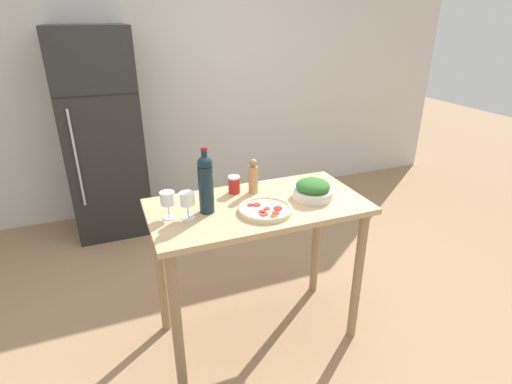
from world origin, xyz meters
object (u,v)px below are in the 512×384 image
(refrigerator, at_px, (103,135))
(wine_bottle, at_px, (206,183))
(salt_canister, at_px, (234,185))
(salad_bowl, at_px, (313,190))
(wine_glass_near, at_px, (187,200))
(wine_glass_far, at_px, (168,199))
(pepper_mill, at_px, (253,177))
(homemade_pizza, at_px, (266,209))

(refrigerator, relative_size, wine_bottle, 5.06)
(salt_canister, bearing_deg, refrigerator, 112.39)
(salad_bowl, xyz_separation_m, salt_canister, (-0.39, 0.24, 0.00))
(wine_glass_near, bearing_deg, salad_bowl, -1.44)
(wine_glass_near, relative_size, wine_glass_far, 1.00)
(pepper_mill, xyz_separation_m, salad_bowl, (0.29, -0.20, -0.05))
(wine_glass_near, xyz_separation_m, salt_canister, (0.33, 0.22, -0.05))
(wine_glass_near, height_order, salt_canister, wine_glass_near)
(wine_glass_near, distance_m, salad_bowl, 0.72)
(pepper_mill, bearing_deg, salt_canister, 159.89)
(wine_glass_far, distance_m, salad_bowl, 0.82)
(refrigerator, distance_m, wine_bottle, 1.89)
(refrigerator, distance_m, salad_bowl, 2.16)
(salt_canister, bearing_deg, homemade_pizza, -75.72)
(wine_bottle, xyz_separation_m, pepper_mill, (0.32, 0.15, -0.07))
(refrigerator, xyz_separation_m, wine_glass_far, (0.26, -1.82, 0.12))
(wine_bottle, distance_m, salad_bowl, 0.62)
(refrigerator, distance_m, salt_canister, 1.77)
(salt_canister, bearing_deg, salad_bowl, -31.05)
(salt_canister, bearing_deg, wine_bottle, -139.52)
(wine_glass_near, relative_size, pepper_mill, 0.69)
(salad_bowl, bearing_deg, salt_canister, 148.95)
(wine_bottle, bearing_deg, wine_glass_far, 178.01)
(refrigerator, height_order, salt_canister, refrigerator)
(refrigerator, height_order, wine_glass_far, refrigerator)
(wine_bottle, height_order, salt_canister, wine_bottle)
(pepper_mill, relative_size, salad_bowl, 0.91)
(salad_bowl, distance_m, salt_canister, 0.46)
(refrigerator, relative_size, salad_bowl, 7.92)
(refrigerator, xyz_separation_m, pepper_mill, (0.78, -1.68, 0.11))
(wine_glass_near, distance_m, homemade_pizza, 0.42)
(salad_bowl, bearing_deg, wine_bottle, 174.96)
(homemade_pizza, bearing_deg, refrigerator, 111.19)
(wine_bottle, relative_size, wine_glass_near, 2.47)
(pepper_mill, bearing_deg, wine_bottle, -155.72)
(wine_bottle, relative_size, pepper_mill, 1.72)
(wine_bottle, distance_m, wine_glass_near, 0.13)
(pepper_mill, distance_m, salt_canister, 0.12)
(wine_glass_far, bearing_deg, wine_glass_near, -24.96)
(salt_canister, bearing_deg, wine_glass_far, -157.08)
(refrigerator, bearing_deg, wine_glass_near, -79.37)
(refrigerator, bearing_deg, wine_glass_far, -81.94)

